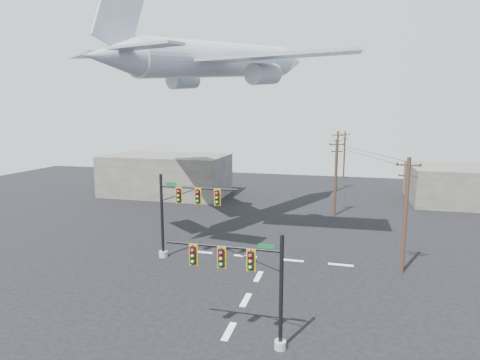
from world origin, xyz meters
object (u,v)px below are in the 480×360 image
(utility_pole_a, at_px, (405,214))
(utility_pole_c, at_px, (337,160))
(airliner, at_px, (222,61))
(utility_pole_b, at_px, (336,176))
(utility_pole_d, at_px, (344,154))
(signal_mast_near, at_px, (250,282))
(signal_mast_far, at_px, (180,212))

(utility_pole_a, xyz_separation_m, utility_pole_c, (-5.71, 32.84, 0.26))
(utility_pole_a, height_order, airliner, airliner)
(utility_pole_a, xyz_separation_m, airliner, (-16.77, 7.75, 12.66))
(utility_pole_b, bearing_deg, airliner, -162.85)
(utility_pole_b, distance_m, airliner, 19.17)
(utility_pole_b, relative_size, utility_pole_d, 1.03)
(signal_mast_near, relative_size, signal_mast_far, 0.91)
(utility_pole_b, height_order, utility_pole_c, utility_pole_c)
(signal_mast_near, distance_m, utility_pole_c, 45.53)
(signal_mast_far, distance_m, utility_pole_c, 36.43)
(utility_pole_b, relative_size, utility_pole_c, 0.97)
(utility_pole_a, distance_m, utility_pole_b, 17.79)
(utility_pole_c, bearing_deg, signal_mast_far, -84.81)
(signal_mast_far, xyz_separation_m, utility_pole_d, (13.08, 47.82, 0.59))
(signal_mast_far, distance_m, utility_pole_a, 17.77)
(signal_mast_far, relative_size, utility_pole_d, 0.81)
(utility_pole_c, relative_size, utility_pole_d, 1.06)
(utility_pole_c, distance_m, airliner, 30.09)
(signal_mast_far, xyz_separation_m, utility_pole_a, (17.69, 1.55, 0.62))
(signal_mast_near, distance_m, utility_pole_a, 15.54)
(signal_mast_near, xyz_separation_m, utility_pole_d, (4.49, 58.81, 1.13))
(utility_pole_b, height_order, airliner, airliner)
(utility_pole_b, bearing_deg, signal_mast_far, -145.40)
(utility_pole_a, height_order, utility_pole_d, utility_pole_a)
(utility_pole_b, bearing_deg, utility_pole_d, 66.20)
(utility_pole_d, bearing_deg, signal_mast_far, -121.46)
(utility_pole_b, relative_size, airliner, 0.31)
(airliner, bearing_deg, signal_mast_near, -135.59)
(utility_pole_a, relative_size, utility_pole_b, 0.98)
(utility_pole_a, relative_size, utility_pole_c, 0.95)
(utility_pole_c, xyz_separation_m, airliner, (-11.06, -25.09, 12.40))
(utility_pole_b, distance_m, utility_pole_c, 15.93)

